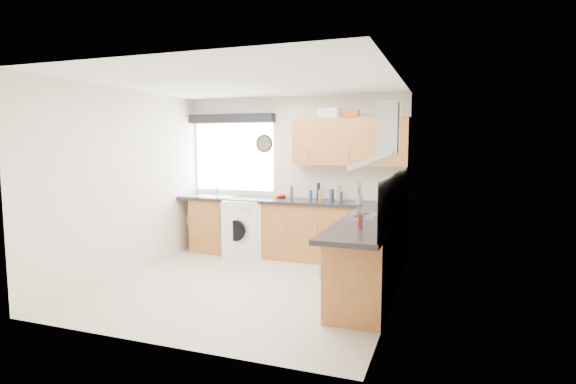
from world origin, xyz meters
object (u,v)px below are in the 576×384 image
at_px(oven, 371,256).
at_px(washing_machine, 244,227).
at_px(extractor_hood, 382,143).
at_px(upper_cabinets, 350,142).

bearing_deg(oven, washing_machine, 153.33).
bearing_deg(washing_machine, oven, -43.20).
xyz_separation_m(extractor_hood, upper_cabinets, (-0.65, 1.33, 0.03)).
xyz_separation_m(upper_cabinets, washing_machine, (-1.64, -0.23, -1.35)).
bearing_deg(upper_cabinets, extractor_hood, -63.87).
relative_size(oven, extractor_hood, 1.09).
relative_size(extractor_hood, washing_machine, 0.87).
xyz_separation_m(extractor_hood, washing_machine, (-2.29, 1.10, -1.32)).
xyz_separation_m(oven, upper_cabinets, (-0.55, 1.32, 1.38)).
distance_m(upper_cabinets, washing_machine, 2.14).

